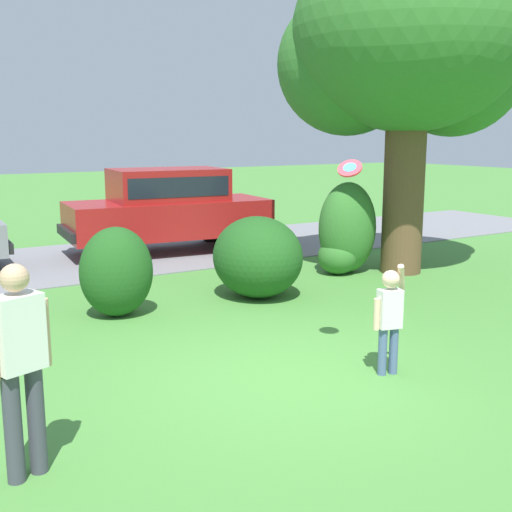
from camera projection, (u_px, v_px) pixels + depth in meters
ground_plane at (285, 377)px, 7.25m from camera, size 80.00×80.00×0.00m
driveway_strip at (79, 261)px, 13.84m from camera, size 28.00×4.40×0.02m
oak_tree_large at (407, 46)px, 12.18m from camera, size 4.80×4.62×6.45m
shrub_near_tree at (116, 272)px, 9.58m from camera, size 1.10×0.95×1.35m
shrub_centre_left at (258, 257)px, 10.71m from camera, size 1.46×1.60×1.36m
shrub_centre at (346, 233)px, 12.56m from camera, size 1.23×0.97×1.78m
parked_suv at (168, 206)px, 14.66m from camera, size 4.85×2.43×1.92m
child_thrower at (389, 313)px, 7.23m from camera, size 0.47×0.22×1.29m
frisbee at (350, 168)px, 7.26m from camera, size 0.30×0.27×0.25m
adult_onlooker at (20, 360)px, 4.98m from camera, size 0.51×0.32×1.74m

